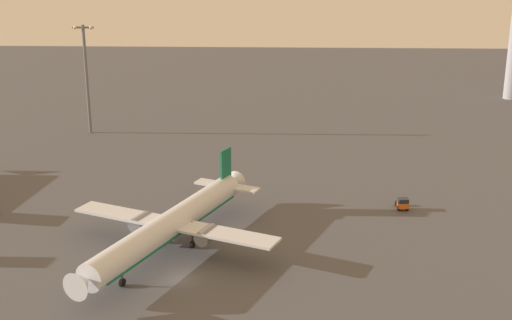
{
  "coord_description": "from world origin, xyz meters",
  "views": [
    {
      "loc": [
        13.36,
        -84.14,
        43.84
      ],
      "look_at": [
        8.64,
        40.67,
        4.0
      ],
      "focal_mm": 49.15,
      "sensor_mm": 36.0,
      "label": 1
    }
  ],
  "objects": [
    {
      "name": "ground_plane",
      "position": [
        0.0,
        0.0,
        0.0
      ],
      "size": [
        416.0,
        416.0,
        0.0
      ],
      "primitive_type": "plane",
      "color": "#4C4C51"
    },
    {
      "name": "airplane_taxiway_distant",
      "position": [
        -2.46,
        9.15,
        4.1
      ],
      "size": [
        31.72,
        40.18,
        10.85
      ],
      "rotation": [
        0.0,
        0.0,
        2.74
      ],
      "color": "silver",
      "rests_on": "ground"
    },
    {
      "name": "pushback_tug",
      "position": [
        33.93,
        26.63,
        1.07
      ],
      "size": [
        1.96,
        3.17,
        2.05
      ],
      "rotation": [
        0.0,
        0.0,
        3.2
      ],
      "color": "#D85919",
      "rests_on": "ground"
    },
    {
      "name": "apron_light_central",
      "position": [
        -31.51,
        73.01,
        14.37
      ],
      "size": [
        4.8,
        0.9,
        25.08
      ],
      "color": "slate",
      "rests_on": "ground"
    }
  ]
}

